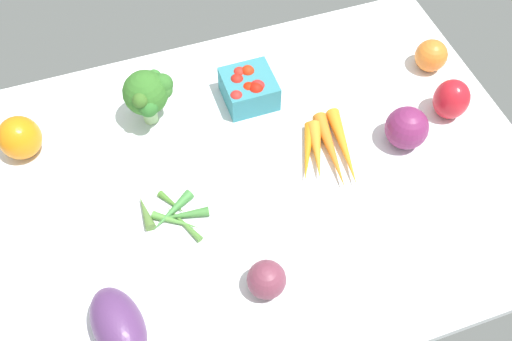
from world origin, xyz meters
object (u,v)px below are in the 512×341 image
at_px(heirloom_tomato_orange, 431,56).
at_px(red_onion_near_basket, 407,128).
at_px(bell_pepper_orange, 20,138).
at_px(red_onion_center, 267,280).
at_px(okra_pile, 171,214).
at_px(bell_pepper_red, 451,99).
at_px(carrot_bunch, 328,150).
at_px(eggplant, 118,325).
at_px(broccoli_head, 148,93).
at_px(berry_basket, 249,88).

distance_m(heirloom_tomato_orange, red_onion_near_basket, 0.22).
distance_m(bell_pepper_orange, red_onion_center, 0.54).
height_order(okra_pile, bell_pepper_red, bell_pepper_red).
bearing_deg(heirloom_tomato_orange, carrot_bunch, 26.21).
xyz_separation_m(red_onion_center, carrot_bunch, (-0.20, -0.22, -0.02)).
distance_m(bell_pepper_orange, bell_pepper_red, 0.83).
bearing_deg(red_onion_near_basket, carrot_bunch, -7.21).
relative_size(eggplant, bell_pepper_red, 1.53).
bearing_deg(bell_pepper_red, broccoli_head, -17.45).
distance_m(bell_pepper_orange, red_onion_near_basket, 0.72).
distance_m(eggplant, carrot_bunch, 0.49).
bearing_deg(bell_pepper_red, carrot_bunch, 3.54).
distance_m(heirloom_tomato_orange, red_onion_center, 0.61).
xyz_separation_m(berry_basket, okra_pile, (0.22, 0.22, -0.03)).
bearing_deg(red_onion_near_basket, heirloom_tomato_orange, -131.38).
bearing_deg(okra_pile, bell_pepper_orange, -45.76).
distance_m(broccoli_head, berry_basket, 0.20).
height_order(heirloom_tomato_orange, okra_pile, heirloom_tomato_orange).
height_order(bell_pepper_orange, eggplant, bell_pepper_orange).
relative_size(broccoli_head, red_onion_near_basket, 1.48).
relative_size(okra_pile, red_onion_near_basket, 1.47).
relative_size(broccoli_head, eggplant, 0.93).
relative_size(eggplant, red_onion_near_basket, 1.58).
bearing_deg(heirloom_tomato_orange, berry_basket, -5.43).
height_order(broccoli_head, red_onion_near_basket, broccoli_head).
relative_size(bell_pepper_orange, eggplant, 0.65).
xyz_separation_m(heirloom_tomato_orange, bell_pepper_red, (0.03, 0.13, 0.01)).
bearing_deg(berry_basket, heirloom_tomato_orange, 174.57).
distance_m(heirloom_tomato_orange, okra_pile, 0.64).
height_order(heirloom_tomato_orange, bell_pepper_red, bell_pepper_red).
xyz_separation_m(okra_pile, red_onion_near_basket, (-0.47, -0.02, 0.03)).
bearing_deg(berry_basket, red_onion_center, 75.23).
height_order(berry_basket, red_onion_center, berry_basket).
relative_size(bell_pepper_red, red_onion_near_basket, 1.04).
height_order(okra_pile, red_onion_center, red_onion_center).
xyz_separation_m(berry_basket, carrot_bunch, (-0.10, 0.18, -0.02)).
height_order(bell_pepper_orange, red_onion_center, bell_pepper_orange).
relative_size(bell_pepper_orange, okra_pile, 0.70).
height_order(okra_pile, carrot_bunch, carrot_bunch).
xyz_separation_m(broccoli_head, berry_basket, (-0.20, 0.01, -0.04)).
xyz_separation_m(bell_pepper_red, carrot_bunch, (0.26, 0.02, -0.03)).
height_order(broccoli_head, carrot_bunch, broccoli_head).
xyz_separation_m(okra_pile, carrot_bunch, (-0.32, -0.04, 0.00)).
bearing_deg(red_onion_center, eggplant, -0.24).
xyz_separation_m(eggplant, bell_pepper_red, (-0.71, -0.23, 0.00)).
bearing_deg(okra_pile, carrot_bunch, -173.37).
xyz_separation_m(eggplant, okra_pile, (-0.13, -0.18, -0.03)).
xyz_separation_m(heirloom_tomato_orange, red_onion_center, (0.50, 0.36, -0.00)).
bearing_deg(bell_pepper_orange, carrot_bunch, 160.22).
relative_size(berry_basket, bell_pepper_red, 1.18).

